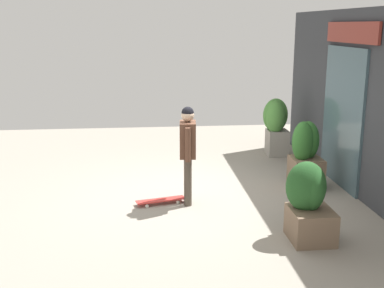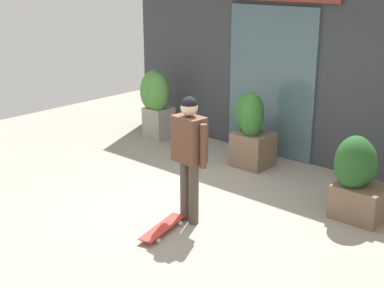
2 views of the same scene
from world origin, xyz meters
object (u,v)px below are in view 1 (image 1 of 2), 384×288
(skateboarder, at_px, (188,146))
(planter_box_left, at_px, (306,154))
(skateboard, at_px, (161,200))
(planter_box_right, at_px, (276,123))
(planter_box_mid, at_px, (309,199))

(skateboarder, distance_m, planter_box_left, 2.36)
(skateboard, height_order, planter_box_right, planter_box_right)
(skateboard, xyz_separation_m, planter_box_mid, (1.57, 2.01, 0.52))
(skateboarder, distance_m, planter_box_right, 3.75)
(skateboarder, xyz_separation_m, planter_box_right, (-2.94, 2.30, -0.26))
(planter_box_left, relative_size, planter_box_mid, 1.12)
(planter_box_right, distance_m, planter_box_mid, 4.54)
(skateboard, relative_size, planter_box_mid, 0.77)
(skateboarder, distance_m, planter_box_mid, 2.22)
(planter_box_right, height_order, planter_box_mid, planter_box_right)
(skateboarder, xyz_separation_m, planter_box_mid, (1.53, 1.55, -0.43))
(planter_box_mid, bearing_deg, skateboard, -127.97)
(planter_box_right, relative_size, planter_box_mid, 1.17)
(skateboard, xyz_separation_m, planter_box_left, (-0.61, 2.69, 0.57))
(skateboard, xyz_separation_m, planter_box_right, (-2.91, 2.76, 0.69))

